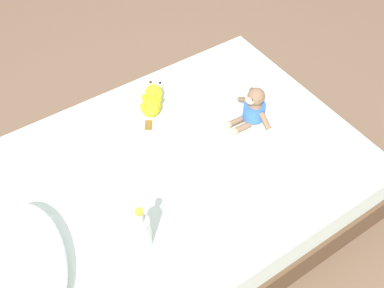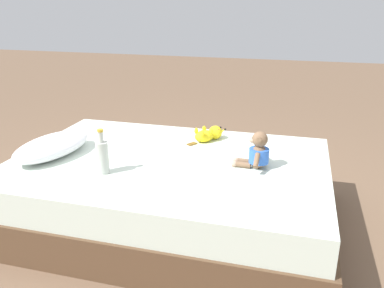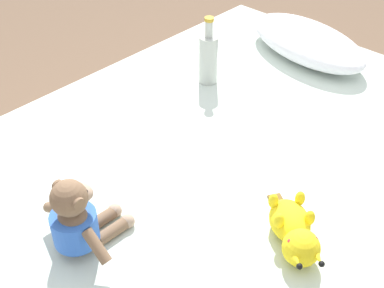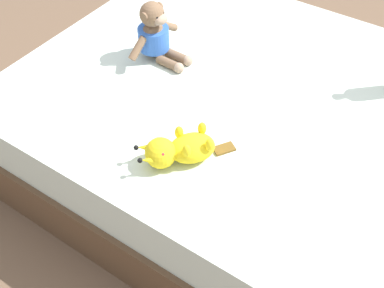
{
  "view_description": "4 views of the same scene",
  "coord_description": "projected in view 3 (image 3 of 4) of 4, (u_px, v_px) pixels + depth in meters",
  "views": [
    {
      "loc": [
        -1.22,
        0.67,
        2.25
      ],
      "look_at": [
        0.0,
        -0.15,
        0.54
      ],
      "focal_mm": 41.5,
      "sensor_mm": 36.0,
      "label": 1
    },
    {
      "loc": [
        -2.27,
        -0.77,
        1.43
      ],
      "look_at": [
        0.06,
        -0.14,
        0.55
      ],
      "focal_mm": 37.28,
      "sensor_mm": 36.0,
      "label": 2
    },
    {
      "loc": [
        0.87,
        -1.03,
        1.52
      ],
      "look_at": [
        -0.0,
        -0.1,
        0.52
      ],
      "focal_mm": 47.89,
      "sensor_mm": 36.0,
      "label": 3
    },
    {
      "loc": [
        1.25,
        0.44,
        1.59
      ],
      "look_at": [
        0.4,
        -0.14,
        0.51
      ],
      "focal_mm": 44.36,
      "sensor_mm": 36.0,
      "label": 4
    }
  ],
  "objects": [
    {
      "name": "ground_plane",
      "position": [
        210.0,
        238.0,
        2.0
      ],
      "size": [
        16.0,
        16.0,
        0.0
      ],
      "primitive_type": "plane",
      "color": "brown"
    },
    {
      "name": "bed",
      "position": [
        211.0,
        197.0,
        1.86
      ],
      "size": [
        1.42,
        2.07,
        0.45
      ],
      "color": "brown",
      "rests_on": "ground_plane"
    },
    {
      "name": "pillow",
      "position": [
        307.0,
        42.0,
        2.2
      ],
      "size": [
        0.64,
        0.42,
        0.13
      ],
      "color": "white",
      "rests_on": "bed"
    },
    {
      "name": "plush_monkey",
      "position": [
        78.0,
        221.0,
        1.33
      ],
      "size": [
        0.29,
        0.23,
        0.24
      ],
      "color": "brown",
      "rests_on": "bed"
    },
    {
      "name": "plush_yellow_creature",
      "position": [
        294.0,
        231.0,
        1.36
      ],
      "size": [
        0.29,
        0.25,
        0.1
      ],
      "color": "yellow",
      "rests_on": "bed"
    },
    {
      "name": "glass_bottle",
      "position": [
        208.0,
        58.0,
        2.0
      ],
      "size": [
        0.07,
        0.07,
        0.27
      ],
      "color": "#B7BCB2",
      "rests_on": "bed"
    }
  ]
}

